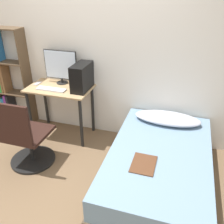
{
  "coord_description": "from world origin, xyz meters",
  "views": [
    {
      "loc": [
        1.2,
        -1.77,
        2.16
      ],
      "look_at": [
        0.43,
        0.71,
        0.75
      ],
      "focal_mm": 40.0,
      "sensor_mm": 36.0,
      "label": 1
    }
  ],
  "objects_px": {
    "bed": "(158,168)",
    "pc_tower": "(82,77)",
    "monitor": "(61,66)",
    "keyboard": "(51,89)",
    "office_chair": "(26,141)",
    "bookshelf": "(6,79)"
  },
  "relations": [
    {
      "from": "office_chair",
      "to": "keyboard",
      "type": "xyz_separation_m",
      "value": [
        0.03,
        0.67,
        0.43
      ]
    },
    {
      "from": "monitor",
      "to": "keyboard",
      "type": "bearing_deg",
      "value": -96.04
    },
    {
      "from": "keyboard",
      "to": "pc_tower",
      "type": "distance_m",
      "value": 0.47
    },
    {
      "from": "bookshelf",
      "to": "office_chair",
      "type": "relative_size",
      "value": 1.61
    },
    {
      "from": "bookshelf",
      "to": "office_chair",
      "type": "distance_m",
      "value": 1.37
    },
    {
      "from": "monitor",
      "to": "bookshelf",
      "type": "bearing_deg",
      "value": -179.12
    },
    {
      "from": "bed",
      "to": "pc_tower",
      "type": "relative_size",
      "value": 4.45
    },
    {
      "from": "bookshelf",
      "to": "pc_tower",
      "type": "xyz_separation_m",
      "value": [
        1.36,
        -0.11,
        0.23
      ]
    },
    {
      "from": "monitor",
      "to": "bed",
      "type": "bearing_deg",
      "value": -27.37
    },
    {
      "from": "bed",
      "to": "monitor",
      "type": "xyz_separation_m",
      "value": [
        -1.58,
        0.82,
        0.8
      ]
    },
    {
      "from": "bookshelf",
      "to": "monitor",
      "type": "bearing_deg",
      "value": 0.88
    },
    {
      "from": "office_chair",
      "to": "pc_tower",
      "type": "distance_m",
      "value": 1.11
    },
    {
      "from": "bed",
      "to": "monitor",
      "type": "distance_m",
      "value": 1.95
    },
    {
      "from": "bed",
      "to": "pc_tower",
      "type": "distance_m",
      "value": 1.56
    },
    {
      "from": "bed",
      "to": "pc_tower",
      "type": "height_order",
      "value": "pc_tower"
    },
    {
      "from": "monitor",
      "to": "pc_tower",
      "type": "height_order",
      "value": "monitor"
    },
    {
      "from": "pc_tower",
      "to": "bed",
      "type": "bearing_deg",
      "value": -29.92
    },
    {
      "from": "office_chair",
      "to": "keyboard",
      "type": "height_order",
      "value": "office_chair"
    },
    {
      "from": "office_chair",
      "to": "monitor",
      "type": "height_order",
      "value": "monitor"
    },
    {
      "from": "bed",
      "to": "office_chair",
      "type": "bearing_deg",
      "value": -175.44
    },
    {
      "from": "office_chair",
      "to": "bed",
      "type": "xyz_separation_m",
      "value": [
        1.64,
        0.13,
        -0.12
      ]
    },
    {
      "from": "bookshelf",
      "to": "keyboard",
      "type": "xyz_separation_m",
      "value": [
        0.95,
        -0.27,
        0.06
      ]
    }
  ]
}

